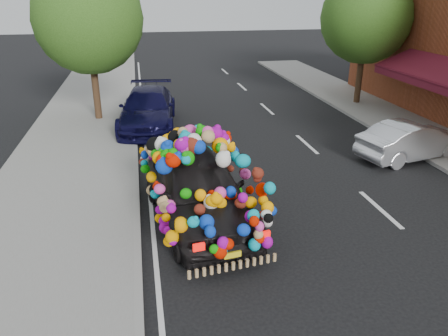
% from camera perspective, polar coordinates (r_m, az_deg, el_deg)
% --- Properties ---
extents(ground, '(100.00, 100.00, 0.00)m').
position_cam_1_polar(ground, '(10.32, 1.99, -7.17)').
color(ground, black).
rests_on(ground, ground).
extents(sidewalk, '(4.00, 60.00, 0.12)m').
position_cam_1_polar(sidewalk, '(10.32, -22.25, -8.62)').
color(sidewalk, gray).
rests_on(sidewalk, ground).
extents(kerb, '(0.15, 60.00, 0.13)m').
position_cam_1_polar(kerb, '(10.08, -11.27, -7.98)').
color(kerb, gray).
rests_on(kerb, ground).
extents(lane_markings, '(6.00, 50.00, 0.01)m').
position_cam_1_polar(lane_markings, '(11.59, 19.69, -5.04)').
color(lane_markings, silver).
rests_on(lane_markings, ground).
extents(tree_near_sidewalk, '(4.20, 4.20, 6.13)m').
position_cam_1_polar(tree_near_sidewalk, '(18.35, -17.34, 18.09)').
color(tree_near_sidewalk, '#332114').
rests_on(tree_near_sidewalk, ground).
extents(tree_far_b, '(4.00, 4.00, 5.90)m').
position_cam_1_polar(tree_far_b, '(21.31, 18.08, 18.12)').
color(tree_far_b, '#332114').
rests_on(tree_far_b, ground).
extents(plush_art_car, '(2.94, 5.20, 2.26)m').
position_cam_1_polar(plush_art_car, '(10.00, -3.60, -0.77)').
color(plush_art_car, black).
rests_on(plush_art_car, ground).
extents(navy_sedan, '(2.60, 5.25, 1.47)m').
position_cam_1_polar(navy_sedan, '(17.49, -9.92, 7.62)').
color(navy_sedan, black).
rests_on(navy_sedan, ground).
extents(silver_hatchback, '(3.86, 2.09, 1.21)m').
position_cam_1_polar(silver_hatchback, '(15.19, 23.34, 3.33)').
color(silver_hatchback, silver).
rests_on(silver_hatchback, ground).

